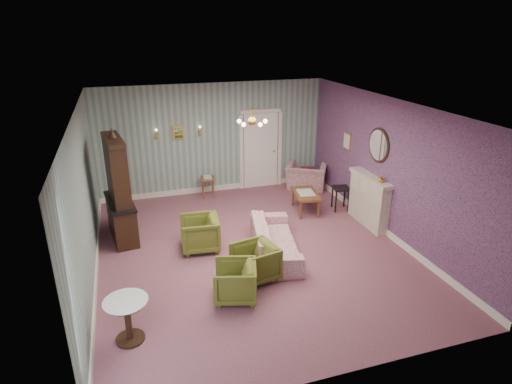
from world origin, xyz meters
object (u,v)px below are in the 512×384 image
object	(u,v)px
olive_chair_b	(255,261)
wingback_chair	(307,172)
olive_chair_c	(200,232)
dresser	(118,186)
olive_chair_a	(235,280)
coffee_table	(305,202)
fireplace	(369,200)
side_table_black	(340,199)
pedestal_table	(128,320)
sofa_chintz	(275,235)

from	to	relation	value
olive_chair_b	wingback_chair	bearing A→B (deg)	133.51
olive_chair_c	dresser	size ratio (longest dim) A/B	0.33
olive_chair_a	olive_chair_c	xyz separation A→B (m)	(-0.24, 1.84, 0.03)
olive_chair_b	coffee_table	bearing A→B (deg)	128.35
olive_chair_b	coffee_table	size ratio (longest dim) A/B	0.75
olive_chair_b	fireplace	world-z (taller)	fireplace
coffee_table	side_table_black	distance (m)	0.87
fireplace	side_table_black	xyz separation A→B (m)	(-0.21, 0.90, -0.29)
coffee_table	side_table_black	xyz separation A→B (m)	(0.85, -0.16, 0.05)
olive_chair_a	fireplace	distance (m)	4.06
side_table_black	olive_chair_b	bearing A→B (deg)	-141.84
dresser	fireplace	xyz separation A→B (m)	(5.33, -1.01, -0.58)
olive_chair_a	side_table_black	distance (m)	4.37
olive_chair_c	pedestal_table	xyz separation A→B (m)	(-1.48, -2.37, -0.04)
olive_chair_b	dresser	xyz separation A→B (m)	(-2.22, 2.39, 0.80)
fireplace	olive_chair_a	bearing A→B (deg)	-152.95
sofa_chintz	side_table_black	bearing A→B (deg)	-44.20
coffee_table	olive_chair_b	bearing A→B (deg)	-129.96
olive_chair_b	wingback_chair	world-z (taller)	wingback_chair
fireplace	pedestal_table	distance (m)	5.84
pedestal_table	olive_chair_b	bearing A→B (deg)	24.20
olive_chair_b	pedestal_table	distance (m)	2.43
sofa_chintz	olive_chair_b	bearing A→B (deg)	151.12
fireplace	pedestal_table	xyz separation A→B (m)	(-5.33, -2.38, -0.24)
olive_chair_b	dresser	world-z (taller)	dresser
dresser	coffee_table	distance (m)	4.36
olive_chair_c	dresser	bearing A→B (deg)	-118.61
dresser	side_table_black	distance (m)	5.19
olive_chair_b	fireplace	distance (m)	3.41
wingback_chair	side_table_black	size ratio (longest dim) A/B	1.81
fireplace	side_table_black	bearing A→B (deg)	103.08
olive_chair_b	wingback_chair	size ratio (longest dim) A/B	0.68
olive_chair_b	fireplace	bearing A→B (deg)	102.19
olive_chair_a	wingback_chair	bearing A→B (deg)	159.68
olive_chair_c	coffee_table	distance (m)	2.99
coffee_table	sofa_chintz	bearing A→B (deg)	-129.66
olive_chair_c	wingback_chair	size ratio (longest dim) A/B	0.72
olive_chair_b	dresser	bearing A→B (deg)	-148.81
side_table_black	dresser	bearing A→B (deg)	178.84
dresser	side_table_black	xyz separation A→B (m)	(5.12, -0.10, -0.87)
sofa_chintz	coffee_table	xyz separation A→B (m)	(1.40, 1.69, -0.16)
olive_chair_a	dresser	distance (m)	3.43
wingback_chair	pedestal_table	xyz separation A→B (m)	(-4.95, -4.92, -0.12)
olive_chair_c	side_table_black	distance (m)	3.75
olive_chair_c	fireplace	distance (m)	3.86
olive_chair_c	pedestal_table	distance (m)	2.80
olive_chair_a	dresser	xyz separation A→B (m)	(-1.72, 2.85, 0.81)
fireplace	coffee_table	xyz separation A→B (m)	(-1.06, 1.07, -0.33)
side_table_black	fireplace	bearing A→B (deg)	-76.92
side_table_black	sofa_chintz	bearing A→B (deg)	-145.95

